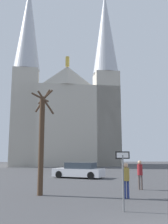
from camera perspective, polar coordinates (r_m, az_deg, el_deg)
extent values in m
cube|color=#BCB5A5|center=(48.31, -4.34, -3.64)|extent=(19.45, 13.42, 14.04)
pyramid|color=#BCB5A5|center=(44.97, -3.84, 8.23)|extent=(6.68, 2.35, 3.50)
cylinder|color=gold|center=(45.84, -3.80, 11.39)|extent=(0.70, 0.70, 1.80)
cube|color=#BCB5A5|center=(44.61, -13.39, -1.14)|extent=(4.51, 4.51, 16.80)
cone|color=#B7BAC1|center=(49.81, -12.62, 18.35)|extent=(4.71, 4.71, 16.79)
cube|color=#BCB5A5|center=(45.44, 5.15, -1.51)|extent=(4.51, 4.51, 16.80)
cone|color=#B7BAC1|center=(50.55, 4.86, 17.71)|extent=(4.71, 4.71, 16.79)
cylinder|color=slate|center=(10.16, 8.93, -15.69)|extent=(0.07, 0.07, 2.12)
cube|color=black|center=(10.10, 8.77, -9.69)|extent=(0.61, 0.20, 0.29)
cube|color=white|center=(10.08, 8.79, -9.69)|extent=(0.50, 0.15, 0.20)
cylinder|color=#473323|center=(13.92, -9.71, -7.33)|extent=(0.29, 0.29, 5.32)
cylinder|color=#473323|center=(14.66, -8.80, 3.40)|extent=(0.90, 0.36, 0.85)
cylinder|color=#473323|center=(13.76, -8.71, 2.14)|extent=(0.95, 0.56, 1.24)
cylinder|color=#473323|center=(14.61, -9.38, 2.54)|extent=(0.86, 0.15, 1.37)
cylinder|color=#473323|center=(13.80, -10.00, 3.31)|extent=(0.99, 0.30, 0.58)
cube|color=silver|center=(23.27, -1.26, -13.59)|extent=(4.86, 3.69, 0.68)
cube|color=#333D47|center=(23.15, -0.74, -12.09)|extent=(3.01, 2.64, 0.55)
cylinder|color=black|center=(23.18, -5.70, -13.99)|extent=(0.67, 0.48, 0.64)
cylinder|color=black|center=(24.69, -3.81, -13.73)|extent=(0.67, 0.48, 0.64)
cylinder|color=black|center=(21.93, 1.61, -14.29)|extent=(0.67, 0.48, 0.64)
cylinder|color=black|center=(23.52, 3.10, -13.95)|extent=(0.67, 0.48, 0.64)
cylinder|color=navy|center=(13.02, 9.32, -17.09)|extent=(0.12, 0.12, 0.85)
cylinder|color=navy|center=(13.07, 10.01, -17.04)|extent=(0.12, 0.12, 0.85)
cylinder|color=olive|center=(12.96, 9.57, -13.81)|extent=(0.32, 0.32, 0.64)
sphere|color=tan|center=(12.94, 9.52, -11.90)|extent=(0.23, 0.23, 0.23)
cylinder|color=#594C47|center=(16.24, 13.02, -15.39)|extent=(0.12, 0.12, 0.87)
cylinder|color=#594C47|center=(16.26, 12.44, -15.40)|extent=(0.12, 0.12, 0.87)
cylinder|color=maroon|center=(16.19, 12.63, -12.72)|extent=(0.32, 0.32, 0.65)
sphere|color=tan|center=(16.16, 12.57, -11.15)|extent=(0.24, 0.24, 0.24)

